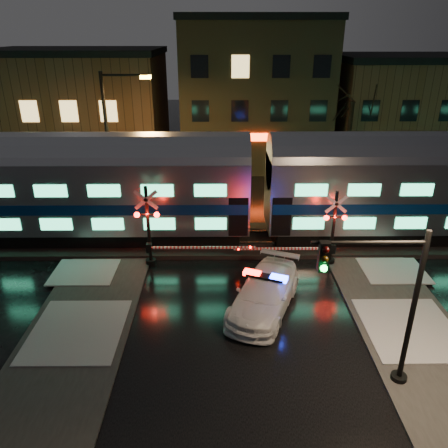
{
  "coord_description": "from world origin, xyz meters",
  "views": [
    {
      "loc": [
        -0.91,
        -16.88,
        10.8
      ],
      "look_at": [
        -0.74,
        2.5,
        2.2
      ],
      "focal_mm": 35.0,
      "sensor_mm": 36.0,
      "label": 1
    }
  ],
  "objects_px": {
    "police_car": "(265,293)",
    "crossing_signal_left": "(156,235)",
    "crossing_signal_right": "(326,236)",
    "traffic_light": "(386,308)",
    "streetlight": "(112,137)"
  },
  "relations": [
    {
      "from": "crossing_signal_left",
      "to": "traffic_light",
      "type": "relative_size",
      "value": 1.05
    },
    {
      "from": "police_car",
      "to": "streetlight",
      "type": "xyz_separation_m",
      "value": [
        -8.25,
        10.4,
        4.27
      ]
    },
    {
      "from": "crossing_signal_left",
      "to": "traffic_light",
      "type": "xyz_separation_m",
      "value": [
        8.22,
        -8.02,
        1.25
      ]
    },
    {
      "from": "police_car",
      "to": "crossing_signal_left",
      "type": "height_order",
      "value": "crossing_signal_left"
    },
    {
      "from": "traffic_light",
      "to": "streetlight",
      "type": "xyz_separation_m",
      "value": [
        -11.49,
        14.71,
        2.06
      ]
    },
    {
      "from": "police_car",
      "to": "crossing_signal_right",
      "type": "bearing_deg",
      "value": 69.88
    },
    {
      "from": "traffic_light",
      "to": "crossing_signal_left",
      "type": "bearing_deg",
      "value": 131.12
    },
    {
      "from": "streetlight",
      "to": "police_car",
      "type": "bearing_deg",
      "value": -51.59
    },
    {
      "from": "crossing_signal_right",
      "to": "streetlight",
      "type": "relative_size",
      "value": 0.63
    },
    {
      "from": "police_car",
      "to": "crossing_signal_left",
      "type": "bearing_deg",
      "value": 164.87
    },
    {
      "from": "crossing_signal_right",
      "to": "crossing_signal_left",
      "type": "bearing_deg",
      "value": 179.96
    },
    {
      "from": "crossing_signal_right",
      "to": "crossing_signal_left",
      "type": "xyz_separation_m",
      "value": [
        -8.28,
        0.01,
        0.12
      ]
    },
    {
      "from": "crossing_signal_right",
      "to": "streetlight",
      "type": "xyz_separation_m",
      "value": [
        -11.55,
        6.7,
        3.43
      ]
    },
    {
      "from": "streetlight",
      "to": "traffic_light",
      "type": "bearing_deg",
      "value": -52.01
    },
    {
      "from": "police_car",
      "to": "streetlight",
      "type": "bearing_deg",
      "value": 149.99
    }
  ]
}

